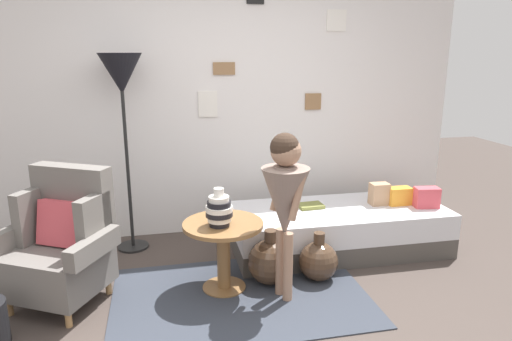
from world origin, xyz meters
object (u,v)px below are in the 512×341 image
at_px(vase_striped, 219,210).
at_px(floor_lamp, 121,83).
at_px(demijohn_near, 271,261).
at_px(person_child, 285,194).
at_px(book_on_daybed, 310,206).
at_px(demijohn_far, 318,261).
at_px(armchair, 62,243).
at_px(daybed, 339,229).
at_px(side_table, 223,241).

height_order(vase_striped, floor_lamp, floor_lamp).
bearing_deg(demijohn_near, person_child, -79.79).
bearing_deg(floor_lamp, vase_striped, -55.36).
distance_m(book_on_daybed, demijohn_near, 0.79).
distance_m(floor_lamp, person_child, 1.76).
bearing_deg(demijohn_far, demijohn_near, 176.72).
relative_size(armchair, floor_lamp, 0.55).
xyz_separation_m(armchair, person_child, (1.55, -0.31, 0.36)).
height_order(person_child, demijohn_near, person_child).
distance_m(vase_striped, demijohn_far, 0.93).
xyz_separation_m(armchair, daybed, (2.26, 0.40, -0.24)).
height_order(side_table, person_child, person_child).
relative_size(armchair, book_on_daybed, 4.41).
xyz_separation_m(person_child, demijohn_near, (-0.04, 0.23, -0.62)).
relative_size(daybed, demijohn_near, 4.33).
distance_m(vase_striped, demijohn_near, 0.62).
height_order(person_child, demijohn_far, person_child).
bearing_deg(person_child, book_on_daybed, 59.51).
bearing_deg(book_on_daybed, floor_lamp, 166.99).
relative_size(daybed, demijohn_far, 4.82).
bearing_deg(side_table, person_child, -28.41).
height_order(side_table, demijohn_far, side_table).
bearing_deg(demijohn_far, person_child, -148.33).
bearing_deg(armchair, book_on_daybed, 13.29).
bearing_deg(book_on_daybed, armchair, -166.71).
bearing_deg(book_on_daybed, daybed, -16.49).
relative_size(book_on_daybed, demijohn_near, 0.50).
height_order(vase_striped, demijohn_near, vase_striped).
bearing_deg(demijohn_near, vase_striped, -170.81).
relative_size(armchair, vase_striped, 3.43).
bearing_deg(side_table, daybed, 23.67).
height_order(book_on_daybed, demijohn_near, demijohn_near).
xyz_separation_m(floor_lamp, person_child, (1.12, -1.15, -0.71)).
distance_m(side_table, floor_lamp, 1.62).
distance_m(armchair, demijohn_far, 1.92).
bearing_deg(demijohn_far, vase_striped, -176.88).
distance_m(armchair, demijohn_near, 1.53).
relative_size(side_table, demijohn_far, 1.51).
relative_size(demijohn_near, demijohn_far, 1.11).
bearing_deg(armchair, daybed, 10.07).
xyz_separation_m(daybed, side_table, (-1.12, -0.49, 0.19)).
relative_size(book_on_daybed, demijohn_far, 0.56).
relative_size(vase_striped, floor_lamp, 0.16).
height_order(book_on_daybed, demijohn_far, book_on_daybed).
distance_m(side_table, demijohn_far, 0.79).
distance_m(daybed, demijohn_near, 0.89).
bearing_deg(armchair, demijohn_near, -2.97).
relative_size(daybed, book_on_daybed, 8.67).
bearing_deg(side_table, vase_striped, -121.90).
relative_size(vase_striped, person_child, 0.23).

